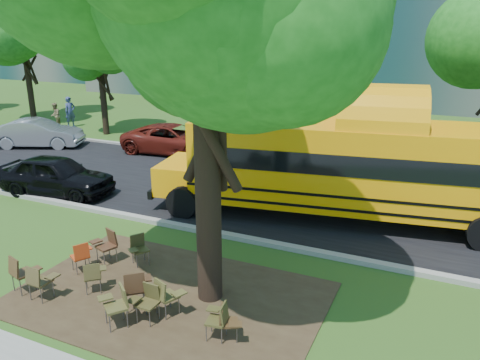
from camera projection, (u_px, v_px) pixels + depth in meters
The scene contains 27 objects.
ground at pixel (145, 278), 11.62m from camera, with size 160.00×160.00×0.00m, color #35541A.
dirt_patch at pixel (169, 297), 10.79m from camera, with size 7.00×4.50×0.03m, color #382819.
asphalt_road at pixel (254, 192), 17.67m from camera, with size 80.00×8.00×0.04m, color black.
kerb_near at pixel (203, 231), 14.19m from camera, with size 80.00×0.25×0.14m, color gray.
kerb_far at pixel (289, 164), 21.21m from camera, with size 80.00×0.25×0.14m, color gray.
bg_tree_0 at pixel (99, 54), 26.20m from camera, with size 5.20×5.20×7.18m.
bg_tree_1 at pixel (23, 37), 30.83m from camera, with size 6.00×6.00×8.40m.
bg_tree_2 at pixel (235, 61), 26.15m from camera, with size 4.80×4.80×6.62m.
main_tree at pixel (204, 19), 8.94m from camera, with size 7.20×7.20×9.70m.
school_bus at pixel (372, 167), 14.51m from camera, with size 13.14×4.70×3.15m.
chair_0 at pixel (39, 279), 10.49m from camera, with size 0.57×0.52×0.89m.
chair_1 at pixel (21, 271), 10.81m from camera, with size 0.72×0.56×0.94m.
chair_2 at pixel (93, 274), 10.83m from camera, with size 0.54×0.68×0.80m.
chair_3 at pixel (118, 302), 9.61m from camera, with size 0.78×0.62×0.91m.
chair_4 at pixel (166, 294), 9.93m from camera, with size 0.71×0.56×0.88m.
chair_5 at pixel (148, 299), 9.78m from camera, with size 0.55×0.49×0.84m.
chair_6 at pixel (219, 317), 9.20m from camera, with size 0.55×0.55×0.81m.
chair_7 at pixel (227, 320), 9.16m from camera, with size 0.61×0.52×0.77m.
chair_8 at pixel (81, 254), 11.77m from camera, with size 0.54×0.69×0.83m.
chair_9 at pixel (107, 243), 12.26m from camera, with size 0.73×0.57×0.92m.
chair_10 at pixel (138, 247), 12.16m from camera, with size 0.55×0.70×0.83m.
chair_11 at pixel (136, 286), 10.15m from camera, with size 0.64×0.81×0.95m.
black_car at pixel (56, 175), 17.33m from camera, with size 1.75×4.35×1.48m, color black.
bg_car_silver at pixel (38, 133), 24.31m from camera, with size 1.56×4.48×1.48m, color gray.
bg_car_red at pixel (175, 139), 23.06m from camera, with size 2.40×5.21×1.45m, color #59160F.
pedestrian_a at pixel (70, 112), 29.35m from camera, with size 0.69×0.46×1.91m, color navy.
pedestrian_b at pixel (55, 115), 29.26m from camera, with size 0.75×0.58×1.54m, color #8C7654.
Camera 1 is at (6.41, -8.40, 5.90)m, focal length 35.00 mm.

